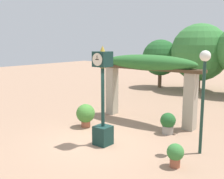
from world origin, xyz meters
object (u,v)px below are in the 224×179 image
potted_plant_near_left (168,122)px  potted_plant_near_right (175,154)px  lamp_post (204,79)px  pedestal_clock (103,103)px  potted_plant_far_left (86,114)px

potted_plant_near_left → potted_plant_near_right: bearing=-58.2°
potted_plant_near_left → lamp_post: 2.84m
potted_plant_near_right → pedestal_clock: bearing=178.9°
potted_plant_near_left → potted_plant_far_left: (-3.10, -1.38, 0.10)m
potted_plant_near_left → potted_plant_near_right: (1.55, -2.51, -0.06)m
potted_plant_near_right → potted_plant_far_left: 4.79m
pedestal_clock → potted_plant_far_left: pedestal_clock is taller
potted_plant_near_left → pedestal_clock: bearing=-116.2°
potted_plant_near_left → potted_plant_near_right: potted_plant_near_left is taller
potted_plant_near_right → potted_plant_far_left: size_ratio=0.71×
potted_plant_near_left → lamp_post: lamp_post is taller
potted_plant_far_left → lamp_post: 5.18m
lamp_post → pedestal_clock: bearing=-155.1°
pedestal_clock → lamp_post: (2.94, 1.36, 0.93)m
lamp_post → potted_plant_near_left: bearing=147.6°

